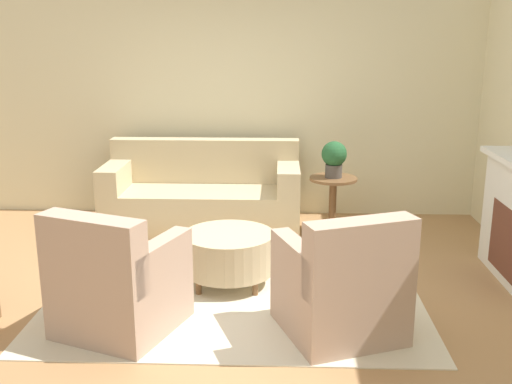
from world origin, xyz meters
name	(u,v)px	position (x,y,z in m)	size (l,w,h in m)	color
ground_plane	(235,296)	(0.00, 0.00, 0.00)	(16.00, 16.00, 0.00)	#AD7F51
wall_back	(250,96)	(0.00, 2.47, 1.40)	(8.83, 0.12, 2.80)	beige
rug	(235,296)	(0.00, 0.00, 0.01)	(3.03, 2.15, 0.01)	beige
couch	(203,196)	(-0.50, 1.86, 0.34)	(2.14, 0.87, 0.95)	#C6B289
armchair_left	(116,285)	(-0.81, -0.62, 0.36)	(0.99, 1.00, 0.93)	tan
armchair_right	(343,288)	(0.81, -0.62, 0.36)	(0.99, 1.00, 0.93)	tan
ottoman_table	(229,252)	(-0.07, 0.25, 0.30)	(0.78, 0.78, 0.45)	#C6B289
side_table	(333,195)	(0.93, 1.67, 0.42)	(0.51, 0.51, 0.62)	brown
potted_plant_on_side_table	(334,157)	(0.93, 1.67, 0.84)	(0.27, 0.27, 0.39)	#4C4742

